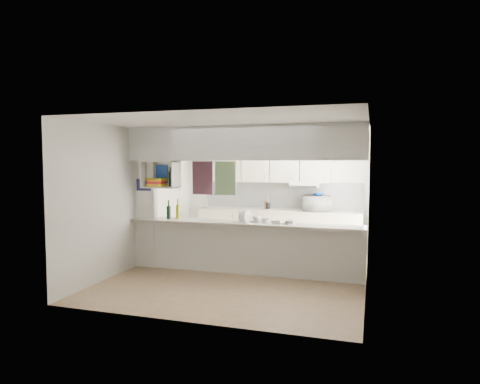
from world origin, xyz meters
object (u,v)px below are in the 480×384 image
at_px(microwave, 317,203).
at_px(wine_bottles, 173,211).
at_px(bowl, 319,194).
at_px(dish_rack, 246,218).

height_order(microwave, wine_bottles, wine_bottles).
xyz_separation_m(microwave, bowl, (0.04, -0.00, 0.19)).
distance_m(microwave, wine_bottles, 3.16).
distance_m(microwave, bowl, 0.20).
xyz_separation_m(dish_rack, wine_bottles, (-1.43, 0.06, 0.05)).
height_order(dish_rack, wine_bottles, wine_bottles).
relative_size(microwave, bowl, 2.47).
xyz_separation_m(microwave, dish_rack, (-0.97, -2.12, -0.08)).
height_order(bowl, wine_bottles, bowl).
bearing_deg(bowl, microwave, 178.96).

